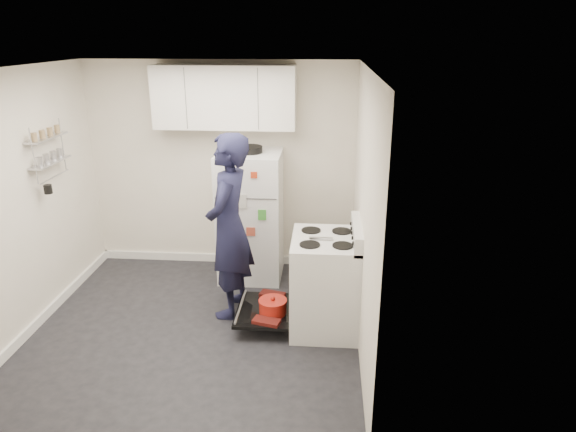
# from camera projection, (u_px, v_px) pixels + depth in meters

# --- Properties ---
(room) EXTENTS (3.21, 3.21, 2.51)m
(room) POSITION_uv_depth(u_px,v_px,m) (186.00, 213.00, 4.74)
(room) COLOR black
(room) RESTS_ON ground
(electric_range) EXTENTS (0.66, 0.76, 1.10)m
(electric_range) POSITION_uv_depth(u_px,v_px,m) (324.00, 284.00, 5.01)
(electric_range) COLOR silver
(electric_range) RESTS_ON ground
(open_oven_door) EXTENTS (0.55, 0.72, 0.22)m
(open_oven_door) POSITION_uv_depth(u_px,v_px,m) (268.00, 308.00, 5.12)
(open_oven_door) COLOR black
(open_oven_door) RESTS_ON ground
(refrigerator) EXTENTS (0.72, 0.74, 1.58)m
(refrigerator) POSITION_uv_depth(u_px,v_px,m) (251.00, 215.00, 6.01)
(refrigerator) COLOR white
(refrigerator) RESTS_ON ground
(upper_cabinets) EXTENTS (1.60, 0.33, 0.70)m
(upper_cabinets) POSITION_uv_depth(u_px,v_px,m) (225.00, 97.00, 5.74)
(upper_cabinets) COLOR silver
(upper_cabinets) RESTS_ON room
(wall_shelf_rack) EXTENTS (0.14, 0.60, 0.61)m
(wall_shelf_rack) POSITION_uv_depth(u_px,v_px,m) (48.00, 150.00, 5.12)
(wall_shelf_rack) COLOR #B2B2B7
(wall_shelf_rack) RESTS_ON room
(person) EXTENTS (0.53, 0.74, 1.90)m
(person) POSITION_uv_depth(u_px,v_px,m) (229.00, 227.00, 5.14)
(person) COLOR #161731
(person) RESTS_ON ground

